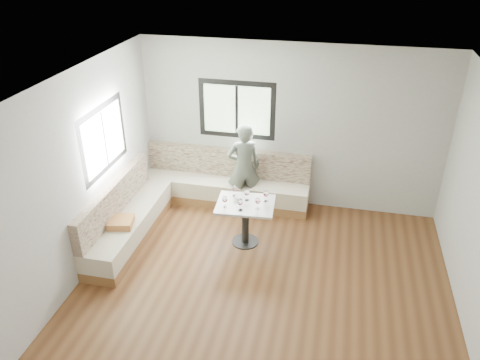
# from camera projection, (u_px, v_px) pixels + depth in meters

# --- Properties ---
(room) EXTENTS (5.01, 5.01, 2.81)m
(room) POSITION_uv_depth(u_px,v_px,m) (258.00, 201.00, 5.63)
(room) COLOR brown
(room) RESTS_ON ground
(banquette) EXTENTS (2.90, 2.80, 0.95)m
(banquette) POSITION_uv_depth(u_px,v_px,m) (185.00, 199.00, 7.77)
(banquette) COLOR #9A683B
(banquette) RESTS_ON ground
(table) EXTENTS (0.90, 0.72, 0.70)m
(table) POSITION_uv_depth(u_px,v_px,m) (245.00, 213.00, 7.03)
(table) COLOR black
(table) RESTS_ON ground
(person) EXTENTS (0.66, 0.56, 1.54)m
(person) POSITION_uv_depth(u_px,v_px,m) (244.00, 167.00, 7.84)
(person) COLOR #596358
(person) RESTS_ON ground
(olive_ramekin) EXTENTS (0.11, 0.11, 0.05)m
(olive_ramekin) POSITION_uv_depth(u_px,v_px,m) (238.00, 198.00, 7.04)
(olive_ramekin) COLOR white
(olive_ramekin) RESTS_ON table
(wine_glass_a) EXTENTS (0.08, 0.08, 0.18)m
(wine_glass_a) POSITION_uv_depth(u_px,v_px,m) (225.00, 199.00, 6.80)
(wine_glass_a) COLOR white
(wine_glass_a) RESTS_ON table
(wine_glass_b) EXTENTS (0.08, 0.08, 0.18)m
(wine_glass_b) POSITION_uv_depth(u_px,v_px,m) (240.00, 203.00, 6.72)
(wine_glass_b) COLOR white
(wine_glass_b) RESTS_ON table
(wine_glass_c) EXTENTS (0.08, 0.08, 0.18)m
(wine_glass_c) POSITION_uv_depth(u_px,v_px,m) (258.00, 201.00, 6.76)
(wine_glass_c) COLOR white
(wine_glass_c) RESTS_ON table
(wine_glass_d) EXTENTS (0.08, 0.08, 0.18)m
(wine_glass_d) POSITION_uv_depth(u_px,v_px,m) (247.00, 193.00, 6.97)
(wine_glass_d) COLOR white
(wine_glass_d) RESTS_ON table
(wine_glass_e) EXTENTS (0.08, 0.08, 0.18)m
(wine_glass_e) POSITION_uv_depth(u_px,v_px,m) (266.00, 194.00, 6.94)
(wine_glass_e) COLOR white
(wine_glass_e) RESTS_ON table
(wine_glass_f) EXTENTS (0.08, 0.08, 0.18)m
(wine_glass_f) POSITION_uv_depth(u_px,v_px,m) (235.00, 189.00, 7.07)
(wine_glass_f) COLOR white
(wine_glass_f) RESTS_ON table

